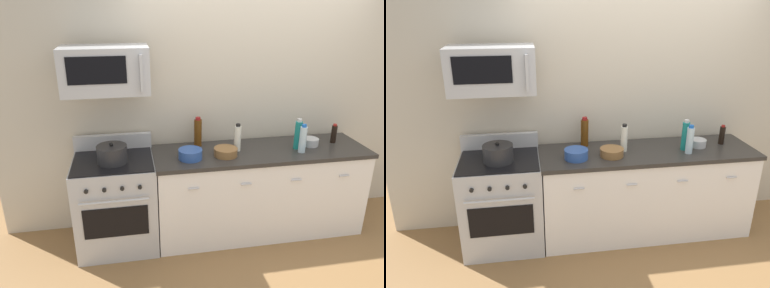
# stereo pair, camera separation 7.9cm
# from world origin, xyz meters

# --- Properties ---
(ground_plane) EXTENTS (6.29, 6.29, 0.00)m
(ground_plane) POSITION_xyz_m (0.00, 0.00, 0.00)
(ground_plane) COLOR olive
(back_wall) EXTENTS (5.24, 0.10, 2.70)m
(back_wall) POSITION_xyz_m (0.00, 0.41, 1.35)
(back_wall) COLOR beige
(back_wall) RESTS_ON ground_plane
(counter_unit) EXTENTS (2.15, 0.66, 0.92)m
(counter_unit) POSITION_xyz_m (-0.00, -0.00, 0.46)
(counter_unit) COLOR white
(counter_unit) RESTS_ON ground_plane
(range_oven) EXTENTS (0.76, 0.69, 1.07)m
(range_oven) POSITION_xyz_m (-1.45, 0.00, 0.47)
(range_oven) COLOR #B7BABF
(range_oven) RESTS_ON ground_plane
(microwave) EXTENTS (0.74, 0.44, 0.40)m
(microwave) POSITION_xyz_m (-1.45, 0.05, 1.75)
(microwave) COLOR #B7BABF
(bottle_vinegar_white) EXTENTS (0.07, 0.07, 0.28)m
(bottle_vinegar_white) POSITION_xyz_m (-0.24, 0.02, 1.05)
(bottle_vinegar_white) COLOR silver
(bottle_vinegar_white) RESTS_ON countertop_slab
(bottle_sparkling_teal) EXTENTS (0.07, 0.07, 0.31)m
(bottle_sparkling_teal) POSITION_xyz_m (0.36, -0.03, 1.07)
(bottle_sparkling_teal) COLOR #197F7A
(bottle_sparkling_teal) RESTS_ON countertop_slab
(bottle_wine_amber) EXTENTS (0.08, 0.08, 0.30)m
(bottle_wine_amber) POSITION_xyz_m (-0.60, 0.23, 1.06)
(bottle_wine_amber) COLOR #59330F
(bottle_wine_amber) RESTS_ON countertop_slab
(bottle_water_clear) EXTENTS (0.07, 0.07, 0.29)m
(bottle_water_clear) POSITION_xyz_m (0.37, -0.13, 1.06)
(bottle_water_clear) COLOR silver
(bottle_water_clear) RESTS_ON countertop_slab
(bottle_soy_sauce_dark) EXTENTS (0.06, 0.06, 0.20)m
(bottle_soy_sauce_dark) POSITION_xyz_m (0.81, 0.06, 1.02)
(bottle_soy_sauce_dark) COLOR black
(bottle_soy_sauce_dark) RESTS_ON countertop_slab
(bowl_blue_mixing) EXTENTS (0.22, 0.22, 0.09)m
(bowl_blue_mixing) POSITION_xyz_m (-0.73, -0.09, 0.97)
(bowl_blue_mixing) COLOR #2D519E
(bowl_blue_mixing) RESTS_ON countertop_slab
(bowl_wooden_salad) EXTENTS (0.23, 0.23, 0.08)m
(bowl_wooden_salad) POSITION_xyz_m (-0.39, -0.08, 0.96)
(bowl_wooden_salad) COLOR brown
(bowl_wooden_salad) RESTS_ON countertop_slab
(bowl_steel_prep) EXTENTS (0.16, 0.16, 0.08)m
(bowl_steel_prep) POSITION_xyz_m (0.53, 0.03, 0.96)
(bowl_steel_prep) COLOR #B2B5BA
(bowl_steel_prep) RESTS_ON countertop_slab
(stockpot) EXTENTS (0.28, 0.28, 0.19)m
(stockpot) POSITION_xyz_m (-1.45, -0.05, 1.00)
(stockpot) COLOR #262628
(stockpot) RESTS_ON range_oven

